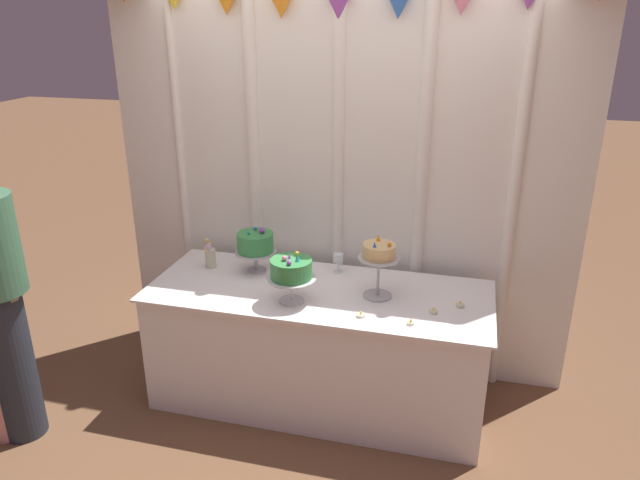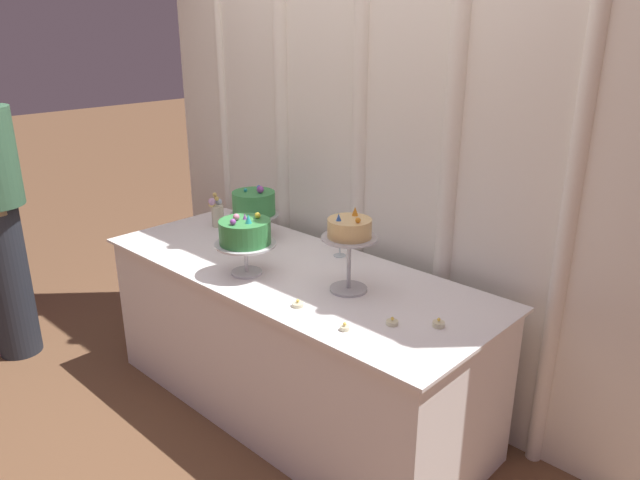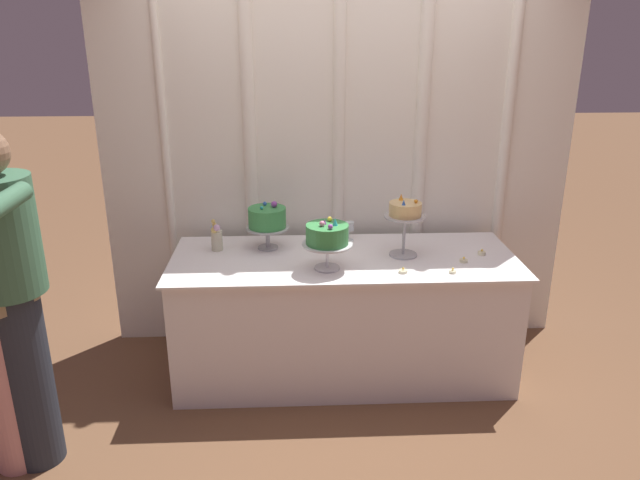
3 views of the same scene
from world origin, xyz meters
TOP-DOWN VIEW (x-y plane):
  - ground_plane at (0.00, 0.00)m, footprint 24.00×24.00m
  - draped_curtain at (0.01, 0.62)m, footprint 3.11×0.15m
  - cake_table at (0.00, 0.10)m, footprint 2.10×0.83m
  - cake_display_leftmost at (-0.47, 0.27)m, footprint 0.27×0.27m
  - cake_display_center at (-0.11, -0.09)m, footprint 0.29×0.29m
  - cake_display_rightmost at (0.36, 0.11)m, footprint 0.25×0.25m
  - wine_glass at (0.06, 0.39)m, footprint 0.06×0.06m
  - flower_vase at (-0.79, 0.25)m, footprint 0.07×0.11m
  - tealight_far_left at (0.32, -0.16)m, footprint 0.05×0.05m
  - tealight_near_left at (0.60, -0.18)m, footprint 0.04×0.04m
  - tealight_near_right at (0.71, -0.02)m, footprint 0.05×0.05m
  - tealight_far_right at (0.85, 0.09)m, footprint 0.05×0.05m

SIDE VIEW (x-z plane):
  - ground_plane at x=0.00m, z-range 0.00..0.00m
  - cake_table at x=0.00m, z-range 0.00..0.79m
  - tealight_far_left at x=0.32m, z-range 0.78..0.82m
  - tealight_near_right at x=0.71m, z-range 0.78..0.82m
  - tealight_near_left at x=0.60m, z-range 0.79..0.82m
  - tealight_far_right at x=0.85m, z-range 0.78..0.82m
  - flower_vase at x=-0.79m, z-range 0.78..0.98m
  - wine_glass at x=0.06m, z-range 0.82..0.95m
  - cake_display_leftmost at x=-0.47m, z-range 0.83..1.14m
  - cake_display_center at x=-0.11m, z-range 0.84..1.15m
  - cake_display_rightmost at x=0.36m, z-range 0.87..1.24m
  - draped_curtain at x=0.01m, z-range 0.06..2.94m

